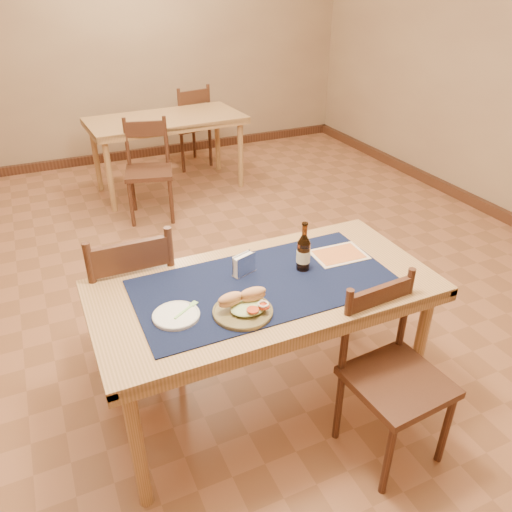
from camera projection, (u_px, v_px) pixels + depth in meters
name	position (u px, v px, depth m)	size (l,w,h in m)	color
room	(201.00, 106.00, 2.63)	(6.04, 7.04, 2.84)	#915C3F
main_table	(265.00, 299.00, 2.37)	(1.60, 0.80, 0.75)	#AD8251
placemat	(265.00, 284.00, 2.32)	(1.20, 0.60, 0.01)	black
baseboard	(212.00, 312.00, 3.31)	(6.00, 7.00, 0.10)	#462719
back_table	(166.00, 125.00, 4.98)	(1.55, 0.83, 0.75)	#AD8251
chair_main_far	(133.00, 299.00, 2.66)	(0.45, 0.45, 0.96)	#462719
chair_main_near	(392.00, 373.00, 2.24)	(0.43, 0.43, 0.87)	#462719
chair_back_near	(149.00, 168.00, 4.51)	(0.50, 0.50, 0.89)	#462719
chair_back_far	(189.00, 125.00, 5.68)	(0.51, 0.51, 0.93)	#462719
sandwich_plate	(244.00, 307.00, 2.11)	(0.26, 0.26, 0.10)	brown
side_plate	(176.00, 315.00, 2.09)	(0.20, 0.20, 0.02)	silver
fork	(187.00, 308.00, 2.12)	(0.13, 0.09, 0.00)	#8ACE71
beer_bottle	(303.00, 252.00, 2.39)	(0.07, 0.07, 0.25)	#43230C
napkin_holder	(244.00, 265.00, 2.37)	(0.13, 0.08, 0.11)	silver
menu_card	(339.00, 254.00, 2.55)	(0.28, 0.21, 0.01)	beige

